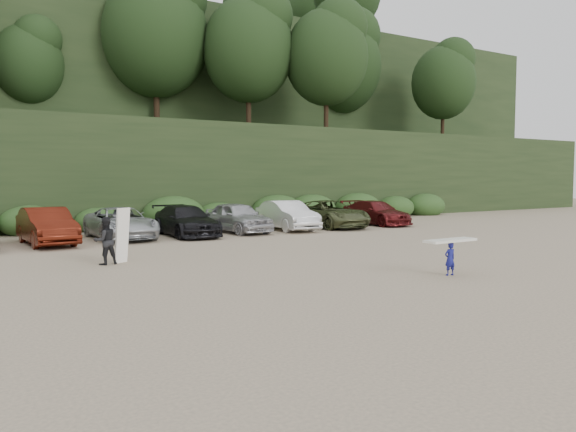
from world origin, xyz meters
TOP-DOWN VIEW (x-y plane):
  - ground at (0.00, 0.00)m, footprint 120.00×120.00m
  - hillside_backdrop at (-0.26, 35.93)m, footprint 90.00×41.50m
  - parked_cars at (-4.35, 9.91)m, footprint 34.07×5.79m
  - child_surfer at (2.65, -3.99)m, footprint 1.72×0.51m
  - adult_surfer at (-5.04, 3.12)m, footprint 1.24×0.67m

SIDE VIEW (x-z plane):
  - ground at x=0.00m, z-range 0.00..0.00m
  - child_surfer at x=2.65m, z-range 0.19..1.21m
  - parked_cars at x=-4.35m, z-range -0.07..1.58m
  - adult_surfer at x=-5.04m, z-range -0.12..1.66m
  - hillside_backdrop at x=-0.26m, z-range -2.78..25.22m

